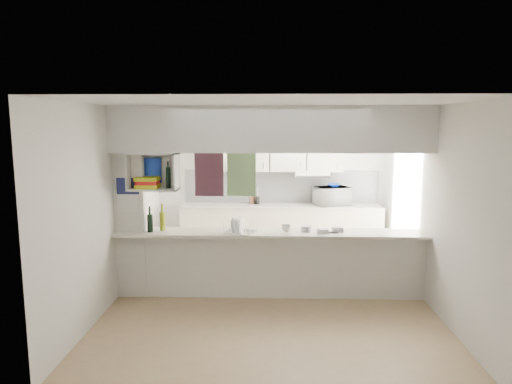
{
  "coord_description": "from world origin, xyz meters",
  "views": [
    {
      "loc": [
        -0.0,
        -6.05,
        2.36
      ],
      "look_at": [
        -0.21,
        0.5,
        1.39
      ],
      "focal_mm": 32.0,
      "sensor_mm": 36.0,
      "label": 1
    }
  ],
  "objects_px": {
    "microwave": "(332,196)",
    "dish_rack": "(240,226)",
    "bowl": "(334,185)",
    "wine_bottles": "(157,221)"
  },
  "relations": [
    {
      "from": "microwave",
      "to": "dish_rack",
      "type": "height_order",
      "value": "microwave"
    },
    {
      "from": "microwave",
      "to": "bowl",
      "type": "bearing_deg",
      "value": 146.79
    },
    {
      "from": "dish_rack",
      "to": "wine_bottles",
      "type": "relative_size",
      "value": 1.27
    },
    {
      "from": "bowl",
      "to": "dish_rack",
      "type": "height_order",
      "value": "bowl"
    },
    {
      "from": "bowl",
      "to": "dish_rack",
      "type": "distance_m",
      "value": 2.66
    },
    {
      "from": "dish_rack",
      "to": "wine_bottles",
      "type": "bearing_deg",
      "value": -162.36
    },
    {
      "from": "microwave",
      "to": "bowl",
      "type": "xyz_separation_m",
      "value": [
        0.02,
        -0.01,
        0.19
      ]
    },
    {
      "from": "bowl",
      "to": "wine_bottles",
      "type": "height_order",
      "value": "bowl"
    },
    {
      "from": "bowl",
      "to": "microwave",
      "type": "bearing_deg",
      "value": 166.63
    },
    {
      "from": "dish_rack",
      "to": "wine_bottles",
      "type": "distance_m",
      "value": 1.15
    }
  ]
}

